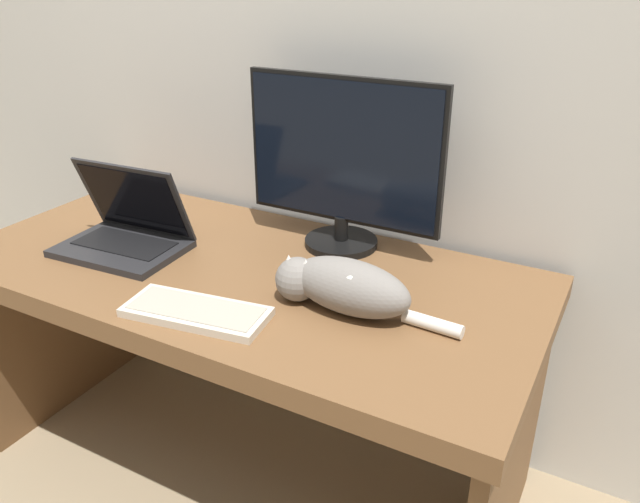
% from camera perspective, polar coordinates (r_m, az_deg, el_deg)
% --- Properties ---
extents(wall_back, '(6.40, 0.06, 2.60)m').
position_cam_1_polar(wall_back, '(1.91, -0.23, 20.17)').
color(wall_back, silver).
rests_on(wall_back, ground_plane).
extents(desk, '(1.62, 0.76, 0.71)m').
position_cam_1_polar(desk, '(1.78, -7.11, -5.44)').
color(desk, brown).
rests_on(desk, ground_plane).
extents(monitor, '(0.58, 0.21, 0.49)m').
position_cam_1_polar(monitor, '(1.74, 2.08, 8.02)').
color(monitor, black).
rests_on(monitor, desk).
extents(laptop, '(0.36, 0.27, 0.25)m').
position_cam_1_polar(laptop, '(1.87, -17.35, 1.64)').
color(laptop, '#232326').
rests_on(laptop, desk).
extents(external_keyboard, '(0.36, 0.19, 0.02)m').
position_cam_1_polar(external_keyboard, '(1.50, -11.25, -5.43)').
color(external_keyboard, beige).
rests_on(external_keyboard, desk).
extents(cat, '(0.47, 0.16, 0.13)m').
position_cam_1_polar(cat, '(1.47, 2.06, -3.06)').
color(cat, gray).
rests_on(cat, desk).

